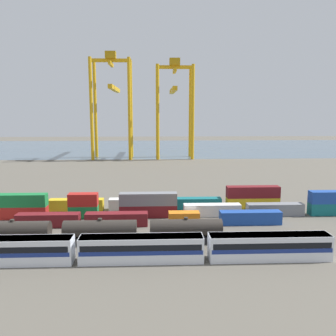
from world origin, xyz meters
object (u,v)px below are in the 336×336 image
object	(u,v)px
shipping_container_8	(148,211)
shipping_container_17	(253,203)
gantry_crane_west	(112,96)
shipping_container_1	(117,219)
passenger_train	(141,248)
shipping_container_11	(275,209)
freight_tank_row	(100,232)
gantry_crane_central	(174,99)

from	to	relation	value
shipping_container_8	shipping_container_17	bearing A→B (deg)	13.39
gantry_crane_west	shipping_container_8	bearing A→B (deg)	-79.75
shipping_container_1	shipping_container_17	world-z (taller)	same
passenger_train	shipping_container_11	size ratio (longest dim) A/B	4.68
freight_tank_row	gantry_crane_west	world-z (taller)	gantry_crane_west
shipping_container_1	shipping_container_17	distance (m)	32.10
shipping_container_8	gantry_crane_west	bearing A→B (deg)	100.25
freight_tank_row	gantry_crane_west	bearing A→B (deg)	95.08
passenger_train	gantry_crane_central	bearing A→B (deg)	84.41
shipping_container_11	shipping_container_1	bearing A→B (deg)	-170.29
shipping_container_11	passenger_train	bearing A→B (deg)	-140.71
freight_tank_row	shipping_container_8	distance (m)	17.10
shipping_container_17	gantry_crane_central	xyz separation A→B (m)	(-12.58, 94.39, 26.75)
shipping_container_8	shipping_container_11	world-z (taller)	same
shipping_container_17	gantry_crane_west	xyz separation A→B (m)	(-42.06, 94.65, 28.19)
shipping_container_1	freight_tank_row	bearing A→B (deg)	-100.60
shipping_container_11	gantry_crane_west	distance (m)	113.65
shipping_container_8	shipping_container_17	world-z (taller)	same
freight_tank_row	shipping_container_17	distance (m)	38.02
shipping_container_1	shipping_container_17	size ratio (longest dim) A/B	1.00
passenger_train	gantry_crane_west	distance (m)	127.34
freight_tank_row	passenger_train	bearing A→B (deg)	-46.83
passenger_train	shipping_container_1	xyz separation A→B (m)	(-5.40, 17.11, -0.84)
gantry_crane_west	gantry_crane_central	size ratio (longest dim) A/B	1.06
passenger_train	shipping_container_1	size ratio (longest dim) A/B	4.68
freight_tank_row	shipping_container_17	bearing A→B (deg)	33.26
shipping_container_1	gantry_crane_central	bearing A→B (deg)	80.64
freight_tank_row	shipping_container_11	size ratio (longest dim) A/B	3.40
freight_tank_row	gantry_crane_west	distance (m)	119.15
passenger_train	shipping_container_8	world-z (taller)	passenger_train
shipping_container_1	shipping_container_11	size ratio (longest dim) A/B	1.00
passenger_train	shipping_container_17	bearing A→B (deg)	49.18
freight_tank_row	gantry_crane_west	size ratio (longest dim) A/B	0.83
shipping_container_1	shipping_container_11	world-z (taller)	same
shipping_container_1	shipping_container_11	distance (m)	33.75
shipping_container_8	gantry_crane_west	size ratio (longest dim) A/B	0.25
shipping_container_1	gantry_crane_west	world-z (taller)	gantry_crane_west
passenger_train	gantry_crane_central	distance (m)	126.16
shipping_container_8	shipping_container_11	xyz separation A→B (m)	(27.16, 0.00, 0.00)
passenger_train	shipping_container_17	size ratio (longest dim) A/B	4.68
shipping_container_1	shipping_container_8	size ratio (longest dim) A/B	1.00
shipping_container_1	shipping_container_8	bearing A→B (deg)	43.00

